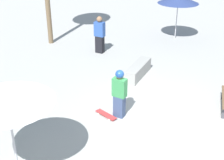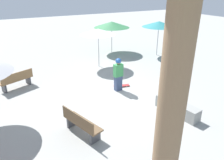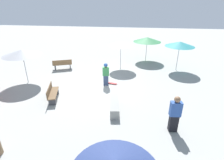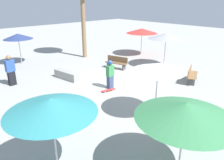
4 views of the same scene
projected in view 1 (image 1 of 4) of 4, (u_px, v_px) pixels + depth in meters
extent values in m
plane|color=#9E9E99|center=(155.00, 116.00, 9.90)|extent=(60.00, 60.00, 0.00)
cube|color=#38476B|center=(119.00, 106.00, 9.76)|extent=(0.35, 0.26, 0.72)
cube|color=#388C4C|center=(120.00, 87.00, 9.47)|extent=(0.44, 0.27, 0.60)
sphere|color=#8C6647|center=(120.00, 75.00, 9.28)|extent=(0.24, 0.24, 0.24)
sphere|color=#1E478C|center=(120.00, 74.00, 9.27)|extent=(0.26, 0.26, 0.26)
cube|color=red|center=(106.00, 114.00, 9.88)|extent=(0.82, 0.36, 0.02)
cylinder|color=silver|center=(99.00, 113.00, 10.00)|extent=(0.06, 0.04, 0.05)
cylinder|color=silver|center=(103.00, 111.00, 10.11)|extent=(0.06, 0.04, 0.05)
cylinder|color=silver|center=(109.00, 120.00, 9.69)|extent=(0.06, 0.04, 0.05)
cylinder|color=silver|center=(113.00, 117.00, 9.79)|extent=(0.06, 0.04, 0.05)
cube|color=gray|center=(138.00, 70.00, 12.46)|extent=(0.72, 1.88, 0.50)
cylinder|color=#B7B7BC|center=(13.00, 136.00, 7.13)|extent=(0.05, 0.05, 2.21)
cone|color=white|center=(6.00, 96.00, 6.67)|extent=(2.13, 2.13, 0.33)
cylinder|color=#B7B7BC|center=(177.00, 19.00, 16.38)|extent=(0.05, 0.05, 2.14)
cube|color=black|center=(100.00, 44.00, 14.76)|extent=(0.40, 0.30, 0.81)
cube|color=#2D519E|center=(100.00, 29.00, 14.43)|extent=(0.50, 0.31, 0.67)
sphere|color=#8C6647|center=(99.00, 19.00, 14.22)|extent=(0.27, 0.27, 0.27)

